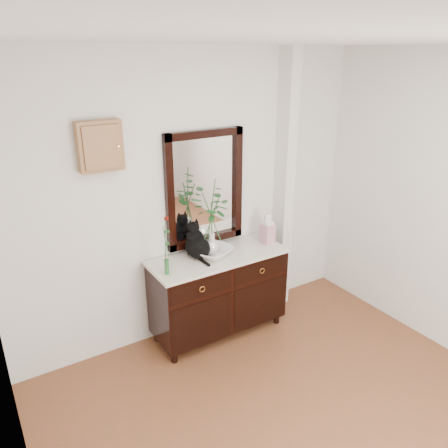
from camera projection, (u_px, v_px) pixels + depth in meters
wall_back at (195, 200)px, 4.08m from camera, size 3.60×0.04×2.70m
pilaster at (284, 186)px, 4.51m from camera, size 0.12×0.20×2.70m
sideboard at (219, 290)px, 4.25m from camera, size 1.33×0.52×0.82m
wall_mirror at (205, 189)px, 4.09m from camera, size 0.80×0.06×1.10m
key_cabinet at (100, 146)px, 3.41m from camera, size 0.35×0.10×0.40m
cat at (198, 240)px, 4.01m from camera, size 0.26×0.31×0.34m
lotus_bowl at (212, 252)px, 4.08m from camera, size 0.47×0.47×0.09m
vase_branches at (211, 217)px, 3.95m from camera, size 0.40×0.40×0.74m
bud_vase_rose at (166, 245)px, 3.67m from camera, size 0.07×0.07×0.54m
ginger_jar at (267, 228)px, 4.34m from camera, size 0.13×0.13×0.31m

